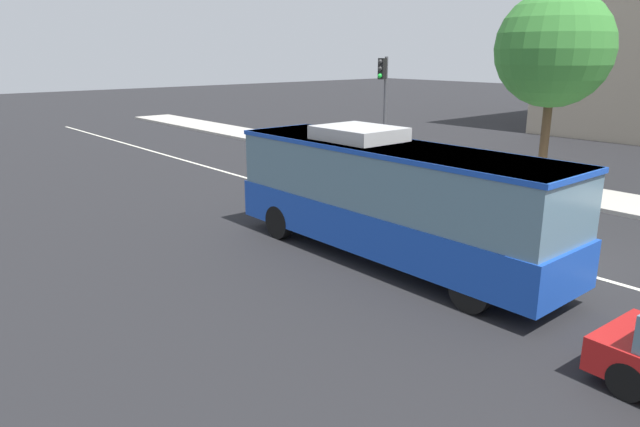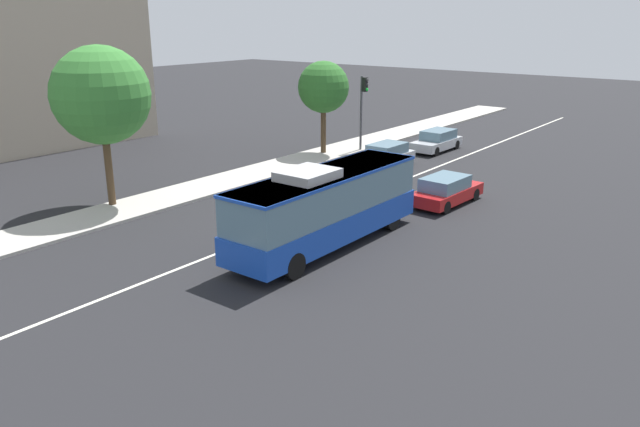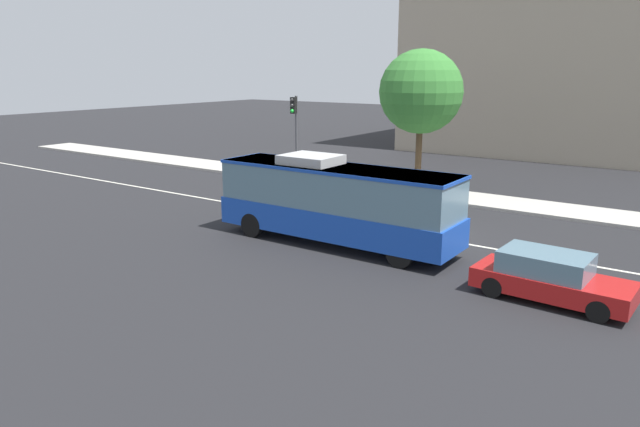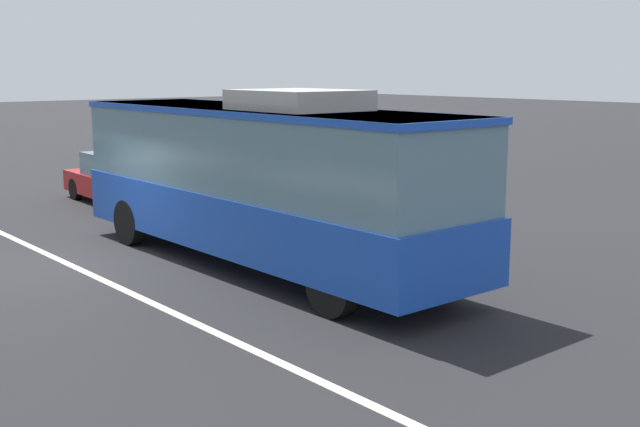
{
  "view_description": "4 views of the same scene",
  "coord_description": "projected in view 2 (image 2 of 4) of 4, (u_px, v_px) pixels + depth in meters",
  "views": [
    {
      "loc": [
        7.39,
        -13.94,
        5.41
      ],
      "look_at": [
        -4.99,
        -3.28,
        0.84
      ],
      "focal_mm": 32.49,
      "sensor_mm": 36.0,
      "label": 1
    },
    {
      "loc": [
        -21.82,
        -17.45,
        9.11
      ],
      "look_at": [
        -2.25,
        -2.33,
        1.21
      ],
      "focal_mm": 34.82,
      "sensor_mm": 36.0,
      "label": 2
    },
    {
      "loc": [
        9.64,
        -21.53,
        6.78
      ],
      "look_at": [
        -3.1,
        -3.29,
        1.25
      ],
      "focal_mm": 32.81,
      "sensor_mm": 36.0,
      "label": 3
    },
    {
      "loc": [
        -15.01,
        5.95,
        3.83
      ],
      "look_at": [
        -4.31,
        -3.0,
        1.27
      ],
      "focal_mm": 44.41,
      "sensor_mm": 36.0,
      "label": 4
    }
  ],
  "objects": [
    {
      "name": "lane_centre_line",
      "position": [
        310.0,
        217.0,
        29.38
      ],
      "size": [
        76.0,
        0.16,
        0.01
      ],
      "primitive_type": "cube",
      "color": "silver",
      "rests_on": "ground_plane"
    },
    {
      "name": "sidewalk_kerb",
      "position": [
        199.0,
        189.0,
        33.89
      ],
      "size": [
        80.0,
        3.07,
        0.14
      ],
      "primitive_type": "cube",
      "color": "#B2ADA3",
      "rests_on": "ground_plane"
    },
    {
      "name": "sedan_red",
      "position": [
        446.0,
        190.0,
        31.17
      ],
      "size": [
        4.58,
        2.01,
        1.46
      ],
      "rotation": [
        0.0,
        0.0,
        -0.05
      ],
      "color": "#B21919",
      "rests_on": "ground_plane"
    },
    {
      "name": "traffic_light_near_corner",
      "position": [
        363.0,
        101.0,
        42.46
      ],
      "size": [
        0.32,
        0.62,
        5.2
      ],
      "rotation": [
        0.0,
        0.0,
        -1.56
      ],
      "color": "#47474C",
      "rests_on": "ground_plane"
    },
    {
      "name": "sedan_silver",
      "position": [
        437.0,
        141.0,
        43.56
      ],
      "size": [
        4.53,
        1.88,
        1.46
      ],
      "rotation": [
        0.0,
        0.0,
        3.12
      ],
      "color": "#B7BABF",
      "rests_on": "ground_plane"
    },
    {
      "name": "sedan_silver_ahead",
      "position": [
        386.0,
        156.0,
        38.95
      ],
      "size": [
        4.53,
        1.87,
        1.46
      ],
      "rotation": [
        0.0,
        0.0,
        3.13
      ],
      "color": "#B7BABF",
      "rests_on": "ground_plane"
    },
    {
      "name": "street_tree_kerbside_centre",
      "position": [
        101.0,
        95.0,
        29.3
      ],
      "size": [
        4.67,
        4.67,
        7.86
      ],
      "color": "#4C3823",
      "rests_on": "ground_plane"
    },
    {
      "name": "transit_bus",
      "position": [
        326.0,
        204.0,
        25.15
      ],
      "size": [
        10.01,
        2.54,
        3.46
      ],
      "rotation": [
        0.0,
        0.0,
        0.0
      ],
      "color": "#1947B7",
      "rests_on": "ground_plane"
    },
    {
      "name": "street_tree_kerbside_left",
      "position": [
        323.0,
        87.0,
        41.32
      ],
      "size": [
        3.43,
        3.43,
        6.29
      ],
      "color": "#4C3823",
      "rests_on": "ground_plane"
    },
    {
      "name": "ground_plane",
      "position": [
        310.0,
        217.0,
        29.38
      ],
      "size": [
        160.0,
        160.0,
        0.0
      ],
      "primitive_type": "plane",
      "color": "black"
    }
  ]
}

